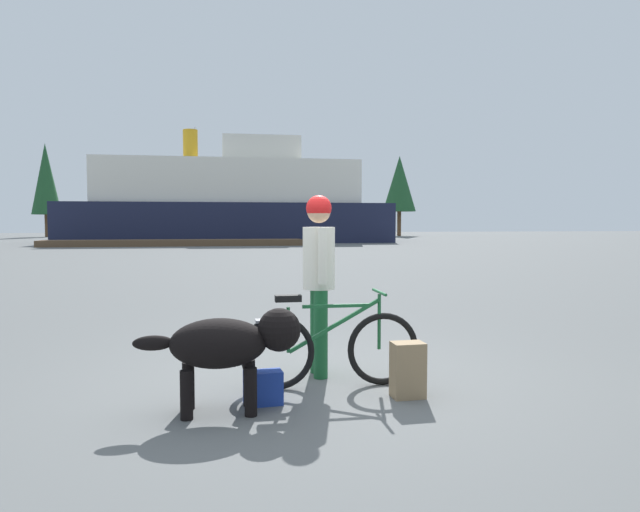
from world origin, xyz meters
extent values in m
plane|color=#595B5B|center=(0.00, 0.00, 0.00)|extent=(160.00, 160.00, 0.00)
torus|color=black|center=(0.71, -0.20, 0.34)|extent=(0.69, 0.06, 0.69)
torus|color=black|center=(-0.29, -0.20, 0.34)|extent=(0.69, 0.06, 0.69)
cube|color=#19592D|center=(0.26, -0.20, 0.76)|extent=(0.64, 0.03, 0.03)
cube|color=#19592D|center=(0.24, -0.20, 0.58)|extent=(0.86, 0.03, 0.49)
cylinder|color=#19592D|center=(-0.19, -0.20, 0.55)|extent=(0.03, 0.03, 0.42)
cylinder|color=#19592D|center=(0.67, -0.20, 0.60)|extent=(0.03, 0.03, 0.52)
cube|color=black|center=(-0.19, -0.20, 0.84)|extent=(0.24, 0.10, 0.06)
cylinder|color=#19592D|center=(0.67, -0.20, 0.88)|extent=(0.03, 0.44, 0.03)
cube|color=slate|center=(-0.31, -0.20, 0.64)|extent=(0.36, 0.14, 0.02)
cylinder|color=#19592D|center=(0.17, 0.36, 0.44)|extent=(0.14, 0.14, 0.87)
cylinder|color=#19592D|center=(0.17, 0.14, 0.44)|extent=(0.14, 0.14, 0.87)
cylinder|color=silver|center=(0.17, 0.25, 1.18)|extent=(0.32, 0.32, 0.62)
cylinder|color=silver|center=(0.17, 0.47, 1.22)|extent=(0.09, 0.09, 0.55)
cylinder|color=silver|center=(0.17, 0.03, 1.22)|extent=(0.09, 0.09, 0.55)
sphere|color=tan|center=(0.17, 0.25, 1.65)|extent=(0.24, 0.24, 0.24)
sphere|color=red|center=(0.17, 0.25, 1.68)|extent=(0.26, 0.26, 0.26)
ellipsoid|color=black|center=(-0.82, -0.75, 0.57)|extent=(0.78, 0.47, 0.40)
sphere|color=black|center=(-0.33, -0.75, 0.66)|extent=(0.36, 0.36, 0.36)
ellipsoid|color=black|center=(-1.33, -0.75, 0.59)|extent=(0.32, 0.12, 0.12)
cylinder|color=black|center=(-0.57, -0.62, 0.19)|extent=(0.10, 0.10, 0.39)
cylinder|color=black|center=(-0.57, -0.88, 0.19)|extent=(0.10, 0.10, 0.39)
cylinder|color=black|center=(-1.07, -0.62, 0.19)|extent=(0.10, 0.10, 0.39)
cylinder|color=black|center=(-1.07, -0.88, 0.19)|extent=(0.10, 0.10, 0.39)
cube|color=#8C7251|center=(0.82, -0.61, 0.24)|extent=(0.29, 0.21, 0.49)
cube|color=navy|center=(-0.45, -0.60, 0.14)|extent=(0.34, 0.21, 0.28)
cube|color=brown|center=(-3.77, 32.49, 0.20)|extent=(16.24, 2.02, 0.40)
cube|color=#191E38|center=(-0.22, 39.89, 1.45)|extent=(23.94, 9.00, 2.91)
cube|color=silver|center=(-0.22, 39.89, 4.51)|extent=(19.16, 7.56, 3.20)
cube|color=silver|center=(2.18, 39.89, 7.01)|extent=(5.75, 5.40, 1.80)
cylinder|color=#BF8C19|center=(-3.09, 39.89, 7.31)|extent=(1.10, 1.10, 2.40)
ellipsoid|color=navy|center=(-2.97, 45.24, 0.45)|extent=(7.84, 2.19, 0.90)
cylinder|color=#B2B2B7|center=(-2.97, 45.24, 5.24)|extent=(0.14, 0.14, 8.68)
cylinder|color=#B2B2B7|center=(-4.14, 45.24, 2.10)|extent=(3.53, 0.10, 0.10)
cylinder|color=#4C331E|center=(-18.29, 57.05, 1.14)|extent=(0.43, 0.43, 2.28)
cone|color=#1E4C28|center=(-18.29, 57.05, 5.87)|extent=(2.85, 2.85, 7.18)
cylinder|color=#4C331E|center=(1.31, 57.48, 1.65)|extent=(0.42, 0.42, 3.31)
cone|color=#143819|center=(1.31, 57.48, 7.04)|extent=(4.06, 4.06, 7.47)
cylinder|color=#4C331E|center=(18.30, 55.44, 1.34)|extent=(0.44, 0.44, 2.67)
cone|color=#1E4C28|center=(18.30, 55.44, 5.68)|extent=(3.59, 3.59, 6.01)
camera|label=1|loc=(-0.78, -5.42, 1.54)|focal=32.47mm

